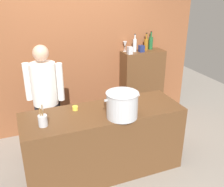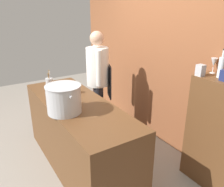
% 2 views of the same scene
% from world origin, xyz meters
% --- Properties ---
extents(ground_plane, '(8.00, 8.00, 0.00)m').
position_xyz_m(ground_plane, '(0.00, 0.00, 0.00)').
color(ground_plane, gray).
extents(brick_back_panel, '(4.40, 0.10, 3.00)m').
position_xyz_m(brick_back_panel, '(0.00, 1.40, 1.50)').
color(brick_back_panel, brown).
rests_on(brick_back_panel, ground_plane).
extents(prep_counter, '(2.04, 0.70, 0.90)m').
position_xyz_m(prep_counter, '(0.00, 0.00, 0.45)').
color(prep_counter, brown).
rests_on(prep_counter, ground_plane).
extents(bar_cabinet, '(0.76, 0.32, 1.29)m').
position_xyz_m(bar_cabinet, '(1.18, 1.19, 0.65)').
color(bar_cabinet, brown).
rests_on(bar_cabinet, ground_plane).
extents(chef, '(0.50, 0.40, 1.66)m').
position_xyz_m(chef, '(-0.61, 0.63, 0.96)').
color(chef, black).
rests_on(chef, ground_plane).
extents(stockpot_large, '(0.45, 0.39, 0.31)m').
position_xyz_m(stockpot_large, '(0.16, -0.22, 1.06)').
color(stockpot_large, '#B7BABF').
rests_on(stockpot_large, prep_counter).
extents(utensil_crock, '(0.10, 0.10, 0.26)m').
position_xyz_m(utensil_crock, '(-0.75, -0.09, 0.97)').
color(utensil_crock, '#B7BABF').
rests_on(utensil_crock, prep_counter).
extents(butter_jar, '(0.07, 0.07, 0.05)m').
position_xyz_m(butter_jar, '(-0.32, 0.16, 0.93)').
color(butter_jar, yellow).
rests_on(butter_jar, prep_counter).
extents(wine_bottle_clear, '(0.06, 0.06, 0.30)m').
position_xyz_m(wine_bottle_clear, '(1.02, 1.21, 1.41)').
color(wine_bottle_clear, silver).
rests_on(wine_bottle_clear, bar_cabinet).
extents(wine_bottle_green, '(0.08, 0.08, 0.31)m').
position_xyz_m(wine_bottle_green, '(1.37, 1.28, 1.41)').
color(wine_bottle_green, '#1E592D').
rests_on(wine_bottle_green, bar_cabinet).
extents(wine_bottle_amber, '(0.08, 0.08, 0.30)m').
position_xyz_m(wine_bottle_amber, '(1.26, 1.24, 1.40)').
color(wine_bottle_amber, '#8C5919').
rests_on(wine_bottle_amber, bar_cabinet).
extents(wine_glass_wide, '(0.07, 0.07, 0.17)m').
position_xyz_m(wine_glass_wide, '(0.87, 1.29, 1.41)').
color(wine_glass_wide, silver).
rests_on(wine_glass_wide, bar_cabinet).
extents(spice_tin_silver, '(0.08, 0.08, 0.12)m').
position_xyz_m(spice_tin_silver, '(0.87, 1.08, 1.35)').
color(spice_tin_silver, '#B2B2B7').
rests_on(spice_tin_silver, bar_cabinet).
extents(spice_tin_navy, '(0.08, 0.08, 0.11)m').
position_xyz_m(spice_tin_navy, '(1.12, 1.15, 1.35)').
color(spice_tin_navy, navy).
rests_on(spice_tin_navy, bar_cabinet).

